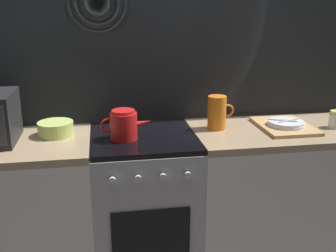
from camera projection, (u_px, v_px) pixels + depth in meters
back_wall at (137, 74)px, 2.50m from camera, size 3.60×0.05×2.40m
stove_unit at (145, 207)px, 2.41m from camera, size 0.60×0.63×0.90m
counter_right at (285, 195)px, 2.56m from camera, size 1.20×0.60×0.90m
kettle at (124, 125)px, 2.20m from camera, size 0.28×0.15×0.17m
mixing_bowl at (56, 129)px, 2.28m from camera, size 0.20×0.20×0.08m
pitcher at (217, 113)px, 2.38m from camera, size 0.16×0.11×0.20m
dish_pile at (285, 125)px, 2.42m from camera, size 0.30×0.40×0.06m
spice_jar at (335, 119)px, 2.42m from camera, size 0.08×0.08×0.10m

